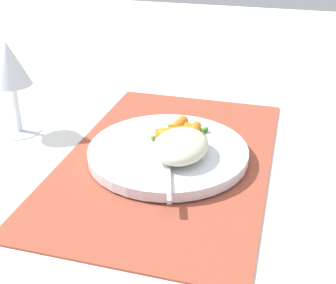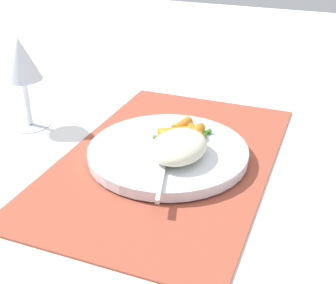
{
  "view_description": "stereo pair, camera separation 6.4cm",
  "coord_description": "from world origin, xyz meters",
  "px_view_note": "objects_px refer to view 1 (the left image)",
  "views": [
    {
      "loc": [
        -0.61,
        -0.17,
        0.37
      ],
      "look_at": [
        0.0,
        0.0,
        0.03
      ],
      "focal_mm": 49.19,
      "sensor_mm": 36.0,
      "label": 1
    },
    {
      "loc": [
        -0.59,
        -0.23,
        0.37
      ],
      "look_at": [
        0.0,
        0.0,
        0.03
      ],
      "focal_mm": 49.19,
      "sensor_mm": 36.0,
      "label": 2
    }
  ],
  "objects_px": {
    "rice_mound": "(181,146)",
    "carrot_portion": "(181,132)",
    "plate": "(168,152)",
    "fork": "(168,157)",
    "wine_glass": "(10,68)"
  },
  "relations": [
    {
      "from": "fork",
      "to": "wine_glass",
      "type": "distance_m",
      "value": 0.31
    },
    {
      "from": "wine_glass",
      "to": "rice_mound",
      "type": "bearing_deg",
      "value": -98.72
    },
    {
      "from": "plate",
      "to": "fork",
      "type": "relative_size",
      "value": 1.32
    },
    {
      "from": "plate",
      "to": "rice_mound",
      "type": "xyz_separation_m",
      "value": [
        -0.02,
        -0.03,
        0.03
      ]
    },
    {
      "from": "carrot_portion",
      "to": "fork",
      "type": "distance_m",
      "value": 0.08
    },
    {
      "from": "plate",
      "to": "carrot_portion",
      "type": "xyz_separation_m",
      "value": [
        0.04,
        -0.01,
        0.02
      ]
    },
    {
      "from": "rice_mound",
      "to": "wine_glass",
      "type": "xyz_separation_m",
      "value": [
        0.05,
        0.31,
        0.08
      ]
    },
    {
      "from": "plate",
      "to": "rice_mound",
      "type": "distance_m",
      "value": 0.04
    },
    {
      "from": "rice_mound",
      "to": "fork",
      "type": "relative_size",
      "value": 0.57
    },
    {
      "from": "fork",
      "to": "wine_glass",
      "type": "xyz_separation_m",
      "value": [
        0.06,
        0.29,
        0.09
      ]
    },
    {
      "from": "wine_glass",
      "to": "fork",
      "type": "bearing_deg",
      "value": -101.37
    },
    {
      "from": "carrot_portion",
      "to": "wine_glass",
      "type": "bearing_deg",
      "value": 93.49
    },
    {
      "from": "plate",
      "to": "rice_mound",
      "type": "height_order",
      "value": "rice_mound"
    },
    {
      "from": "rice_mound",
      "to": "carrot_portion",
      "type": "height_order",
      "value": "rice_mound"
    },
    {
      "from": "plate",
      "to": "rice_mound",
      "type": "relative_size",
      "value": 2.34
    }
  ]
}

